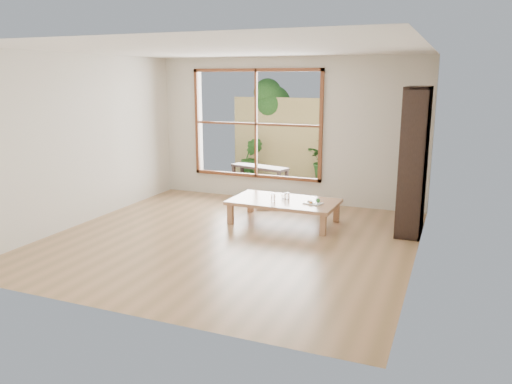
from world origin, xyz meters
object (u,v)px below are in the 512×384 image
food_tray (314,203)px  garden_bench (260,169)px  low_table (284,203)px  bookshelf (414,161)px

food_tray → garden_bench: food_tray is taller
low_table → bookshelf: 2.04m
bookshelf → food_tray: (-1.38, -0.33, -0.68)m
bookshelf → food_tray: bearing=-166.5°
low_table → garden_bench: size_ratio=1.28×
low_table → bookshelf: size_ratio=0.80×
food_tray → garden_bench: (-1.87, 2.45, -0.02)m
bookshelf → garden_bench: size_ratio=1.62×
bookshelf → garden_bench: bookshelf is taller
food_tray → bookshelf: bearing=29.0°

